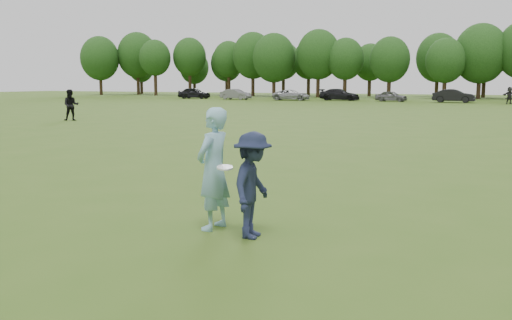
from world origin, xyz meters
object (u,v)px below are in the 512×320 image
(car_b, at_px, (236,94))
(car_e, at_px, (391,96))
(car_d, at_px, (340,95))
(car_f, at_px, (454,96))
(player_far_a, at_px, (71,105))
(car_c, at_px, (292,95))
(player_far_d, at_px, (510,95))
(defender, at_px, (253,185))
(car_a, at_px, (194,93))
(thrower, at_px, (213,169))

(car_b, height_order, car_e, car_b)
(car_d, height_order, car_f, car_f)
(car_d, relative_size, car_e, 1.35)
(car_b, xyz_separation_m, car_e, (20.71, 0.94, -0.06))
(player_far_a, height_order, car_c, player_far_a)
(player_far_a, bearing_deg, car_b, 64.53)
(car_f, bearing_deg, player_far_d, -104.96)
(player_far_d, bearing_deg, defender, -125.88)
(car_d, distance_m, car_f, 14.22)
(car_a, xyz_separation_m, car_d, (20.97, 1.02, -0.04))
(player_far_a, relative_size, car_a, 0.43)
(thrower, distance_m, player_far_d, 57.95)
(car_a, height_order, car_d, car_a)
(car_a, relative_size, car_e, 1.20)
(player_far_a, xyz_separation_m, car_b, (-7.09, 40.06, -0.28))
(defender, height_order, car_d, defender)
(player_far_a, distance_m, car_b, 40.69)
(player_far_a, height_order, car_a, player_far_a)
(car_c, xyz_separation_m, car_e, (12.69, 0.87, -0.03))
(player_far_a, xyz_separation_m, car_f, (20.91, 40.37, -0.21))
(thrower, xyz_separation_m, car_c, (-19.19, 59.36, -0.36))
(car_e, bearing_deg, player_far_d, -93.86)
(car_e, bearing_deg, car_d, 87.63)
(car_a, bearing_deg, thrower, -153.98)
(thrower, distance_m, car_d, 62.85)
(car_d, bearing_deg, car_c, 109.95)
(car_b, relative_size, car_f, 0.91)
(player_far_a, height_order, car_f, player_far_a)
(car_b, distance_m, car_f, 28.00)
(car_c, bearing_deg, car_b, 85.53)
(player_far_d, relative_size, car_d, 0.36)
(defender, bearing_deg, car_a, 26.10)
(car_b, xyz_separation_m, car_d, (13.90, 2.14, 0.04))
(player_far_d, bearing_deg, player_far_a, -155.03)
(defender, bearing_deg, car_d, 8.94)
(defender, distance_m, car_c, 62.84)
(thrower, xyz_separation_m, defender, (0.82, -0.22, -0.18))
(car_c, bearing_deg, player_far_d, -98.93)
(car_c, relative_size, car_d, 0.95)
(defender, height_order, car_f, defender)
(car_b, distance_m, car_e, 20.73)
(car_a, bearing_deg, defender, -153.48)
(player_far_d, relative_size, car_b, 0.44)
(defender, height_order, car_c, defender)
(defender, distance_m, player_far_a, 28.57)
(player_far_d, xyz_separation_m, car_a, (-40.90, 2.84, -0.16))
(player_far_a, xyz_separation_m, car_c, (0.93, 40.13, -0.31))
(player_far_d, height_order, car_b, player_far_d)
(thrower, bearing_deg, car_e, -167.42)
(car_b, height_order, car_f, car_f)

